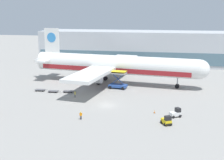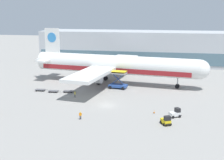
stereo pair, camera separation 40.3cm
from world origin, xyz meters
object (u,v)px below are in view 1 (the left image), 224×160
object	(u,v)px
baggage_dolly_third	(68,91)
ground_crew_far	(81,115)
airplane_main	(112,65)
traffic_cone_near	(154,111)
baggage_dolly_second	(53,91)
baggage_tug_mid	(167,120)
baggage_dolly_lead	(40,90)
baggage_tug_foreground	(176,113)
ground_crew_near	(75,94)
scissor_lift_loader	(118,82)

from	to	relation	value
baggage_dolly_third	ground_crew_far	world-z (taller)	ground_crew_far
airplane_main	traffic_cone_near	bearing A→B (deg)	-53.20
baggage_dolly_second	ground_crew_far	distance (m)	24.62
baggage_tug_mid	baggage_dolly_lead	distance (m)	41.72
baggage_tug_foreground	baggage_dolly_lead	distance (m)	41.17
baggage_dolly_third	baggage_dolly_lead	bearing A→B (deg)	177.36
baggage_tug_mid	baggage_dolly_second	bearing A→B (deg)	-149.53
baggage_dolly_second	ground_crew_near	xyz separation A→B (m)	(7.67, -3.87, 0.61)
ground_crew_near	baggage_dolly_lead	bearing A→B (deg)	-124.55
traffic_cone_near	baggage_tug_foreground	bearing A→B (deg)	-19.65
baggage_tug_foreground	ground_crew_near	world-z (taller)	baggage_tug_foreground
ground_crew_far	traffic_cone_near	distance (m)	16.79
traffic_cone_near	ground_crew_near	bearing A→B (deg)	157.40
baggage_tug_mid	airplane_main	bearing A→B (deg)	179.85
baggage_dolly_third	airplane_main	bearing A→B (deg)	50.94
airplane_main	ground_crew_near	world-z (taller)	airplane_main
baggage_dolly_second	ground_crew_far	xyz separation A→B (m)	(14.14, -20.15, 0.63)
scissor_lift_loader	ground_crew_near	size ratio (longest dim) A/B	3.26
baggage_dolly_second	ground_crew_far	world-z (taller)	ground_crew_far
scissor_lift_loader	ground_crew_far	xyz separation A→B (m)	(-3.02, -28.31, -0.98)
baggage_dolly_second	ground_crew_far	bearing A→B (deg)	-57.99
baggage_dolly_lead	traffic_cone_near	world-z (taller)	traffic_cone_near
baggage_dolly_second	traffic_cone_near	distance (m)	31.94
ground_crew_near	baggage_dolly_third	bearing A→B (deg)	-156.91
scissor_lift_loader	baggage_dolly_second	world-z (taller)	scissor_lift_loader
airplane_main	scissor_lift_loader	xyz separation A→B (m)	(3.04, -6.20, -3.83)
baggage_tug_foreground	baggage_tug_mid	bearing A→B (deg)	-140.47
scissor_lift_loader	ground_crew_near	world-z (taller)	scissor_lift_loader
scissor_lift_loader	baggage_tug_mid	distance (m)	31.65
airplane_main	baggage_dolly_third	xyz separation A→B (m)	(-9.90, -13.63, -5.45)
traffic_cone_near	airplane_main	bearing A→B (deg)	119.05
scissor_lift_loader	baggage_dolly_second	bearing A→B (deg)	-146.83
baggage_dolly_lead	baggage_dolly_second	xyz separation A→B (m)	(4.28, -0.67, 0.00)
baggage_dolly_second	traffic_cone_near	xyz separation A→B (m)	(29.24, -12.85, -0.01)
ground_crew_far	ground_crew_near	bearing A→B (deg)	84.14
baggage_dolly_lead	ground_crew_far	world-z (taller)	ground_crew_far
airplane_main	scissor_lift_loader	distance (m)	7.90
scissor_lift_loader	ground_crew_near	xyz separation A→B (m)	(-9.49, -12.03, -1.01)
airplane_main	baggage_dolly_lead	distance (m)	23.58
baggage_tug_mid	baggage_dolly_second	size ratio (longest dim) A/B	0.75
baggage_tug_mid	ground_crew_far	size ratio (longest dim) A/B	1.62
baggage_tug_mid	baggage_dolly_third	size ratio (longest dim) A/B	0.75
ground_crew_far	traffic_cone_near	bearing A→B (deg)	-1.76
baggage_dolly_second	baggage_dolly_third	xyz separation A→B (m)	(4.22, 0.74, 0.00)
scissor_lift_loader	traffic_cone_near	distance (m)	24.29
baggage_dolly_second	traffic_cone_near	bearing A→B (deg)	-26.78
scissor_lift_loader	baggage_tug_mid	world-z (taller)	scissor_lift_loader
baggage_tug_foreground	baggage_dolly_lead	size ratio (longest dim) A/B	0.75
ground_crew_far	baggage_tug_foreground	bearing A→B (deg)	-11.75
baggage_dolly_lead	ground_crew_far	size ratio (longest dim) A/B	2.15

